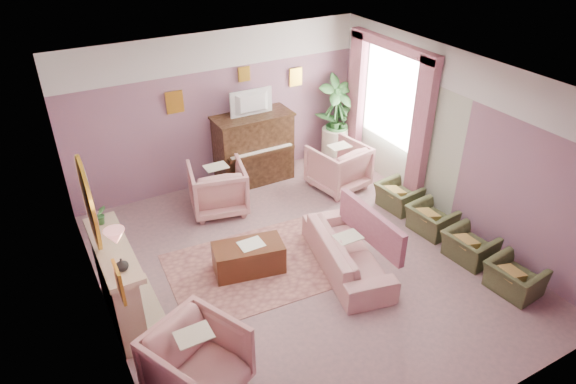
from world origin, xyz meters
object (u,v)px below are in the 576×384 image
olive_chair_c (432,216)px  floral_armchair_left (218,186)px  coffee_table (249,258)px  olive_chair_d (399,193)px  olive_chair_b (470,243)px  side_table (334,144)px  floral_armchair_right (338,164)px  piano (254,149)px  sofa (347,246)px  floral_armchair_front (197,359)px  olive_chair_a (515,274)px  television (253,102)px

olive_chair_c → floral_armchair_left: bearing=140.2°
coffee_table → olive_chair_d: olive_chair_d is taller
olive_chair_b → side_table: side_table is taller
olive_chair_d → floral_armchair_left: bearing=151.9°
floral_armchair_right → side_table: floral_armchair_right is taller
piano → sofa: size_ratio=0.73×
coffee_table → side_table: side_table is taller
floral_armchair_front → sofa: bearing=20.2°
olive_chair_a → piano: bearing=110.9°
floral_armchair_left → side_table: 2.84m
floral_armchair_left → olive_chair_b: size_ratio=1.36×
piano → olive_chair_c: 3.42m
floral_armchair_front → olive_chair_d: bearing=23.4°
olive_chair_d → olive_chair_b: bearing=-90.0°
sofa → floral_armchair_front: bearing=-159.8°
coffee_table → olive_chair_d: (2.99, 0.28, 0.07)m
olive_chair_c → side_table: side_table is taller
coffee_table → olive_chair_b: 3.29m
floral_armchair_right → olive_chair_a: size_ratio=1.36×
television → side_table: size_ratio=1.14×
coffee_table → floral_armchair_front: bearing=-130.3°
sofa → floral_armchair_right: size_ratio=2.02×
floral_armchair_front → floral_armchair_left: bearing=64.2°
sofa → olive_chair_c: size_ratio=2.75×
olive_chair_b → olive_chair_d: (0.00, 1.64, 0.00)m
sofa → olive_chair_b: sofa is taller
side_table → floral_armchair_right: bearing=-119.9°
floral_armchair_left → olive_chair_c: (2.74, -2.28, -0.17)m
television → olive_chair_d: television is taller
floral_armchair_left → side_table: bearing=12.1°
olive_chair_b → television: bearing=115.2°
coffee_table → olive_chair_b: size_ratio=1.44×
floral_armchair_front → side_table: size_ratio=1.35×
television → side_table: television is taller
sofa → floral_armchair_front: floral_armchair_front is taller
floral_armchair_left → floral_armchair_front: 3.72m
floral_armchair_right → floral_armchair_front: bearing=-142.1°
floral_armchair_left → floral_armchair_front: bearing=-115.8°
olive_chair_a → side_table: bearing=89.5°
floral_armchair_right → olive_chair_d: bearing=-65.7°
floral_armchair_front → olive_chair_c: (4.36, 1.06, -0.17)m
olive_chair_c → side_table: 2.88m
side_table → olive_chair_a: bearing=-90.5°
television → floral_armchair_front: bearing=-123.6°
sofa → olive_chair_c: 1.71m
coffee_table → floral_armchair_right: size_ratio=1.06×
television → floral_armchair_front: 4.86m
sofa → olive_chair_c: (1.71, 0.09, -0.09)m
television → olive_chair_d: 2.99m
piano → olive_chair_b: size_ratio=2.02×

